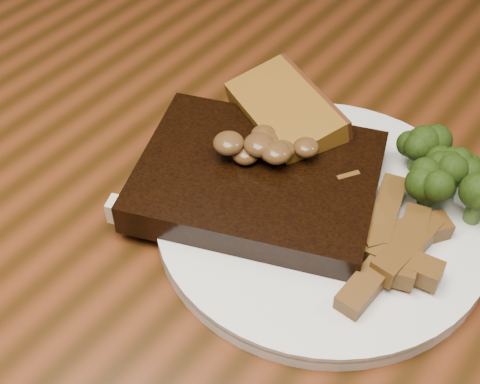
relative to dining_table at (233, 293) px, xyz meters
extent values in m
cube|color=#512410|center=(0.00, 0.00, 0.07)|extent=(1.60, 0.90, 0.04)
cylinder|color=black|center=(-0.72, 0.37, -0.30)|extent=(0.07, 0.07, 0.71)
cylinder|color=black|center=(0.00, 0.52, -0.45)|extent=(0.04, 0.04, 0.42)
cylinder|color=white|center=(0.05, 0.05, 0.10)|extent=(0.29, 0.29, 0.01)
cube|color=black|center=(0.00, 0.03, 0.12)|extent=(0.23, 0.20, 0.03)
cube|color=beige|center=(0.00, -0.03, 0.11)|extent=(0.15, 0.07, 0.02)
cube|color=#99651B|center=(-0.02, 0.10, 0.12)|extent=(0.12, 0.10, 0.02)
camera|label=1|loc=(0.22, -0.27, 0.50)|focal=50.00mm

